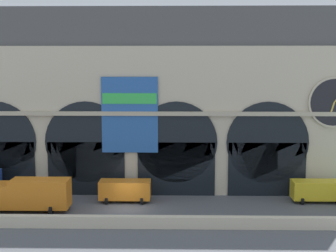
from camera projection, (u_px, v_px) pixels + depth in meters
ground_plane at (127, 209)px, 44.41m from camera, size 200.00×200.00×0.00m
quay_parapet_wall at (120, 222)px, 39.39m from camera, size 90.00×0.70×1.03m
station_building at (133, 104)px, 50.42m from camera, size 49.94×5.15×19.91m
box_truck_midwest at (31, 194)px, 43.64m from camera, size 7.50×2.91×3.12m
van_center at (125, 190)px, 46.78m from camera, size 5.20×2.48×2.20m
van_east at (318, 190)px, 46.70m from camera, size 5.20×2.48×2.20m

